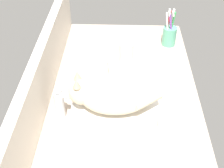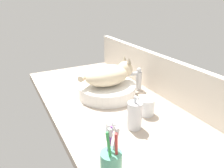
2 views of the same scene
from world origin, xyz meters
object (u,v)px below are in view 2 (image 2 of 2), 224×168
(soap_dispenser, at_px, (135,115))
(water_glass, at_px, (147,108))
(sink_basin, at_px, (107,90))
(faucet, at_px, (137,78))
(toothbrush_cup, at_px, (111,163))
(cat, at_px, (109,74))

(soap_dispenser, height_order, water_glass, soap_dispenser)
(sink_basin, xyz_separation_m, water_glass, (0.27, 0.07, 0.00))
(faucet, xyz_separation_m, water_glass, (0.26, -0.12, -0.04))
(soap_dispenser, xyz_separation_m, toothbrush_cup, (0.20, -0.21, -0.01))
(sink_basin, relative_size, cat, 0.98)
(water_glass, bearing_deg, cat, -167.40)
(cat, distance_m, toothbrush_cup, 0.60)
(sink_basin, height_order, faucet, faucet)
(toothbrush_cup, height_order, water_glass, toothbrush_cup)
(sink_basin, bearing_deg, faucet, 87.08)
(water_glass, bearing_deg, soap_dispenser, -59.21)
(sink_basin, bearing_deg, toothbrush_cup, -25.19)
(soap_dispenser, height_order, toothbrush_cup, toothbrush_cup)
(soap_dispenser, bearing_deg, sink_basin, 173.43)
(faucet, bearing_deg, sink_basin, -92.92)
(faucet, relative_size, water_glass, 1.73)
(sink_basin, height_order, toothbrush_cup, toothbrush_cup)
(soap_dispenser, relative_size, toothbrush_cup, 0.81)
(toothbrush_cup, bearing_deg, water_glass, 129.03)
(faucet, bearing_deg, water_glass, -24.38)
(sink_basin, bearing_deg, soap_dispenser, -6.57)
(sink_basin, relative_size, faucet, 2.33)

